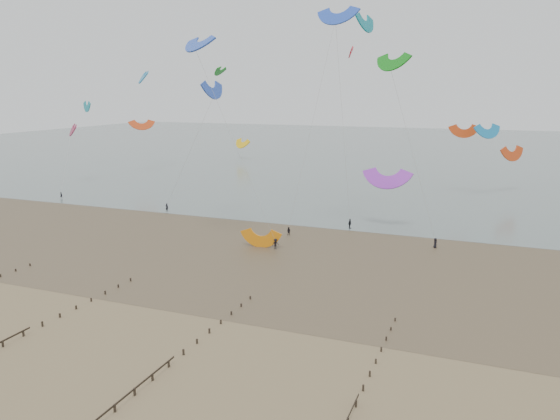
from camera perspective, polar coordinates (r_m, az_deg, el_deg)
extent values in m
plane|color=brown|center=(61.26, -11.42, -12.48)|extent=(500.00, 500.00, 0.00)
plane|color=#475654|center=(249.53, 14.40, 6.09)|extent=(500.00, 500.00, 0.00)
plane|color=#473A28|center=(90.65, 0.65, -3.97)|extent=(500.00, 500.00, 0.00)
ellipsoid|color=slate|center=(87.83, -13.55, -4.87)|extent=(23.60, 14.36, 0.01)
ellipsoid|color=slate|center=(90.08, 8.50, -4.22)|extent=(33.64, 18.32, 0.01)
ellipsoid|color=slate|center=(114.63, -17.44, -1.08)|extent=(26.95, 14.22, 0.01)
cube|color=black|center=(86.15, -27.18, -6.13)|extent=(0.16, 0.16, 0.51)
cube|color=black|center=(87.80, -25.90, -5.68)|extent=(0.16, 0.16, 0.48)
cube|color=black|center=(89.50, -24.67, -5.24)|extent=(0.16, 0.16, 0.45)
cube|color=black|center=(63.62, -26.99, -12.39)|extent=(0.16, 0.16, 0.68)
cube|color=black|center=(65.20, -25.24, -11.63)|extent=(0.16, 0.16, 0.65)
cube|color=black|center=(66.85, -23.58, -10.90)|extent=(0.16, 0.16, 0.62)
cube|color=black|center=(68.56, -22.02, -10.19)|extent=(0.16, 0.16, 0.59)
cube|color=black|center=(70.32, -20.53, -9.51)|extent=(0.16, 0.16, 0.57)
cube|color=black|center=(72.14, -19.13, -8.86)|extent=(0.16, 0.16, 0.54)
cube|color=black|center=(74.01, -17.80, -8.24)|extent=(0.16, 0.16, 0.51)
cube|color=black|center=(75.92, -16.54, -7.64)|extent=(0.16, 0.16, 0.48)
cube|color=black|center=(77.87, -15.35, -7.07)|extent=(0.16, 0.16, 0.45)
cube|color=black|center=(48.83, -16.89, -19.23)|extent=(0.16, 0.16, 0.74)
cube|color=black|center=(50.60, -14.96, -17.93)|extent=(0.16, 0.16, 0.71)
cube|color=black|center=(52.44, -13.18, -16.70)|extent=(0.16, 0.16, 0.68)
cube|color=black|center=(54.35, -11.56, -15.54)|extent=(0.16, 0.16, 0.65)
cube|color=black|center=(56.31, -10.06, -14.45)|extent=(0.16, 0.16, 0.62)
cube|color=black|center=(58.33, -8.67, -13.42)|extent=(0.16, 0.16, 0.59)
cube|color=black|center=(60.40, -7.39, -12.46)|extent=(0.16, 0.16, 0.57)
cube|color=black|center=(62.50, -6.21, -11.56)|extent=(0.16, 0.16, 0.54)
cube|color=black|center=(64.65, -5.10, -10.71)|extent=(0.16, 0.16, 0.51)
cube|color=black|center=(66.83, -4.08, -9.92)|extent=(0.16, 0.16, 0.48)
cube|color=black|center=(69.04, -3.13, -9.17)|extent=(0.16, 0.16, 0.45)
cube|color=black|center=(48.00, 7.94, -19.43)|extent=(0.16, 0.16, 0.65)
cube|color=black|center=(50.22, 8.69, -17.93)|extent=(0.16, 0.16, 0.62)
cube|color=black|center=(52.47, 9.37, -16.56)|extent=(0.16, 0.16, 0.59)
cube|color=black|center=(54.76, 9.98, -15.30)|extent=(0.16, 0.16, 0.57)
cube|color=black|center=(57.07, 10.54, -14.14)|extent=(0.16, 0.16, 0.54)
cube|color=black|center=(59.42, 11.04, -13.06)|extent=(0.16, 0.16, 0.51)
cube|color=black|center=(61.78, 11.51, -12.07)|extent=(0.16, 0.16, 0.48)
cube|color=black|center=(64.17, 11.94, -11.16)|extent=(0.16, 0.16, 0.45)
imported|color=black|center=(120.22, -11.74, 0.27)|extent=(0.66, 0.43, 1.78)
imported|color=black|center=(103.91, 7.30, -1.43)|extent=(0.68, 1.16, 1.85)
imported|color=black|center=(142.51, -21.89, 1.45)|extent=(0.59, 0.42, 1.54)
imported|color=black|center=(89.70, -0.47, -3.56)|extent=(1.28, 1.30, 1.80)
imported|color=black|center=(98.22, 0.92, -2.24)|extent=(0.77, 0.62, 1.51)
imported|color=black|center=(94.04, 15.91, -3.33)|extent=(0.85, 0.97, 1.68)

